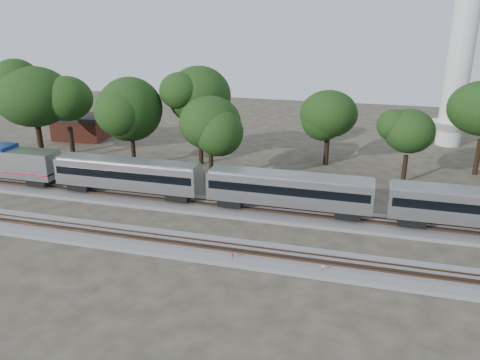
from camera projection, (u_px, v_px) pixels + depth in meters
The scene contains 15 objects.
ground at pixel (209, 231), 48.72m from camera, with size 160.00×160.00×0.00m, color #383328.
track_far at pixel (226, 208), 54.10m from camera, with size 160.00×5.00×0.73m.
track_near at pixel (196, 247), 45.02m from camera, with size 160.00×5.00×0.73m.
train at pixel (290, 189), 51.23m from camera, with size 94.11×3.25×4.79m.
switch_stand_red at pixel (233, 256), 42.53m from camera, with size 0.28×0.11×0.90m.
switch_stand_white at pixel (323, 268), 40.54m from camera, with size 0.27×0.14×0.89m.
switch_lever at pixel (242, 262), 42.51m from camera, with size 0.50×0.30×0.30m, color #512D19.
brick_building at pixel (82, 127), 84.04m from camera, with size 9.42×6.92×4.34m.
tree_0 at pixel (34, 97), 70.16m from camera, with size 9.80×9.80×13.81m.
tree_1 at pixel (66, 99), 70.02m from camera, with size 9.55×9.55×13.46m.
tree_2 at pixel (130, 109), 66.01m from camera, with size 8.80×8.80×12.41m.
tree_3 at pixel (199, 96), 67.13m from camera, with size 10.45×10.45×14.73m.
tree_4 at pixel (210, 123), 61.01m from camera, with size 8.13×8.13×11.46m.
tree_5 at pixel (329, 114), 67.73m from camera, with size 7.84×7.84×11.06m.
tree_6 at pixel (409, 131), 60.51m from camera, with size 7.17×7.17×10.11m.
Camera 1 is at (14.72, -41.67, 21.44)m, focal length 35.00 mm.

